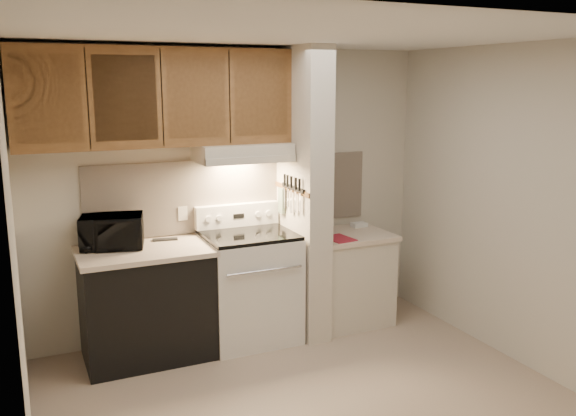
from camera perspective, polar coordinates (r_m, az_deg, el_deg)
floor at (r=4.52m, az=1.93°, el=-17.44°), size 3.60×3.60×0.00m
ceiling at (r=3.96m, az=2.19°, el=15.99°), size 3.60×3.60×0.00m
wall_back at (r=5.42m, az=-5.03°, el=1.53°), size 3.60×2.50×0.02m
wall_left at (r=3.66m, az=-24.14°, el=-4.44°), size 0.02×3.00×2.50m
wall_right at (r=5.11m, az=20.43°, el=0.21°), size 0.02×3.00×2.50m
backsplash at (r=5.41m, az=-4.99°, el=1.35°), size 2.60×0.02×0.63m
range_body at (r=5.31m, az=-3.62°, el=-7.50°), size 0.76×0.65×0.92m
oven_window at (r=5.01m, az=-2.32°, el=-8.16°), size 0.50×0.01×0.30m
oven_handle at (r=4.91m, az=-2.18°, el=-5.89°), size 0.65×0.02×0.02m
cooktop at (r=5.17m, az=-3.69°, el=-2.52°), size 0.74×0.64×0.03m
range_backguard at (r=5.40m, az=-4.78°, el=-0.66°), size 0.76×0.08×0.20m
range_display at (r=5.37m, az=-4.63°, el=-0.75°), size 0.10×0.01×0.04m
range_knob_left_outer at (r=5.28m, az=-7.48°, el=-1.02°), size 0.05×0.02×0.05m
range_knob_left_inner at (r=5.31m, az=-6.45°, el=-0.93°), size 0.05×0.02×0.05m
range_knob_right_inner at (r=5.42m, az=-2.83°, el=-0.59°), size 0.05×0.02×0.05m
range_knob_right_outer at (r=5.46m, az=-1.86°, el=-0.49°), size 0.05×0.02×0.05m
dishwasher_front at (r=5.10m, az=-13.05°, el=-8.90°), size 1.00×0.63×0.87m
left_countertop at (r=4.96m, az=-13.29°, el=-3.97°), size 1.04×0.67×0.04m
spoon_rest at (r=5.18m, az=-11.43°, el=-2.90°), size 0.21×0.10×0.01m
teal_jar at (r=5.12m, az=-16.10°, el=-2.84°), size 0.11×0.11×0.10m
outlet at (r=5.29m, az=-9.82°, el=-0.51°), size 0.08×0.01×0.12m
microwave at (r=5.02m, az=-16.15°, el=-2.14°), size 0.54×0.43×0.26m
partition_pillar at (r=5.30m, az=1.45°, el=1.33°), size 0.22×0.70×2.50m
pillar_trim at (r=5.24m, az=0.31°, el=1.77°), size 0.01×0.70×0.04m
knife_strip at (r=5.19m, az=0.48°, el=1.90°), size 0.02×0.42×0.04m
knife_blade_a at (r=5.06m, az=1.13°, el=0.49°), size 0.01×0.03×0.16m
knife_handle_a at (r=5.04m, az=1.07°, el=2.19°), size 0.02×0.02×0.10m
knife_blade_b at (r=5.14m, az=0.71°, el=0.55°), size 0.01×0.04×0.18m
knife_handle_b at (r=5.10m, az=0.74°, el=2.30°), size 0.02×0.02×0.10m
knife_blade_c at (r=5.21m, az=0.30°, el=0.61°), size 0.01×0.04×0.20m
knife_handle_c at (r=5.18m, az=0.31°, el=2.45°), size 0.02×0.02×0.10m
knife_blade_d at (r=5.27m, az=-0.00°, el=0.95°), size 0.01×0.04×0.16m
knife_handle_d at (r=5.25m, az=-0.04°, el=2.58°), size 0.02×0.02×0.10m
knife_blade_e at (r=5.35m, az=-0.38°, el=1.00°), size 0.01×0.04×0.18m
knife_handle_e at (r=5.31m, az=-0.31°, el=2.67°), size 0.02×0.02×0.10m
oven_mitt at (r=5.41m, az=-0.60°, el=0.69°), size 0.03×0.09×0.22m
right_cab_base at (r=5.72m, az=5.59°, el=-6.69°), size 0.70×0.60×0.81m
right_countertop at (r=5.60m, az=5.67°, el=-2.56°), size 0.74×0.64×0.04m
red_folder at (r=5.38m, az=4.81°, el=-2.86°), size 0.24×0.30×0.01m
white_box at (r=5.85m, az=6.66°, el=-1.57°), size 0.15×0.10×0.04m
range_hood at (r=5.16m, az=-4.29°, el=5.24°), size 0.78×0.44×0.15m
hood_lip at (r=4.97m, az=-3.44°, el=4.48°), size 0.78×0.04×0.06m
upper_cabinets at (r=4.98m, az=-12.14°, el=10.09°), size 2.18×0.33×0.77m
cab_door_a at (r=4.71m, az=-21.59°, el=9.46°), size 0.46×0.01×0.63m
cab_gap_a at (r=4.73m, az=-18.25°, el=9.69°), size 0.01×0.01×0.73m
cab_door_b at (r=4.77m, az=-14.96°, el=9.89°), size 0.46×0.01×0.63m
cab_gap_b at (r=4.82m, az=-11.72°, el=10.06°), size 0.01×0.01×0.73m
cab_door_c at (r=4.89m, az=-8.56°, el=10.19°), size 0.46×0.01×0.63m
cab_gap_c at (r=4.97m, az=-5.49°, el=10.29°), size 0.01×0.01×0.73m
cab_door_d at (r=5.07m, az=-2.54°, el=10.36°), size 0.46×0.01×0.63m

